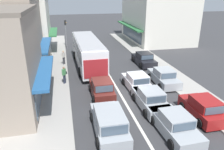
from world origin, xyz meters
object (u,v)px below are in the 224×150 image
object	(u,v)px
city_bus	(88,51)
sedan_queue_gap_filler	(151,100)
sedan_behind_bus_mid	(137,83)
wagon_behind_bus_near	(109,122)
sedan_adjacent_lane_trail	(175,125)
traffic_light_downstreet	(66,29)
hatchback_queue_far_back	(102,89)
pedestrian_with_handbag_near	(64,74)
parked_hatchback_kerb_front	(203,108)
parked_sedan_kerb_third	(144,59)
pedestrian_browsing_midblock	(64,57)
parked_sedan_kerb_second	(164,77)

from	to	relation	value
city_bus	sedan_queue_gap_filler	xyz separation A→B (m)	(3.44, -10.62, -1.22)
sedan_behind_bus_mid	wagon_behind_bus_near	distance (m)	6.80
sedan_behind_bus_mid	sedan_adjacent_lane_trail	size ratio (longest dim) A/B	1.00
wagon_behind_bus_near	traffic_light_downstreet	distance (m)	22.61
wagon_behind_bus_near	sedan_queue_gap_filler	world-z (taller)	wagon_behind_bus_near
hatchback_queue_far_back	pedestrian_with_handbag_near	bearing A→B (deg)	132.39
city_bus	pedestrian_with_handbag_near	xyz separation A→B (m)	(-2.75, -4.78, -0.81)
sedan_behind_bus_mid	sedan_adjacent_lane_trail	bearing A→B (deg)	-88.96
traffic_light_downstreet	sedan_behind_bus_mid	bearing A→B (deg)	-71.32
parked_hatchback_kerb_front	sedan_queue_gap_filler	bearing A→B (deg)	144.81
wagon_behind_bus_near	parked_sedan_kerb_third	distance (m)	13.95
sedan_adjacent_lane_trail	pedestrian_browsing_midblock	distance (m)	16.30
hatchback_queue_far_back	pedestrian_browsing_midblock	size ratio (longest dim) A/B	2.27
hatchback_queue_far_back	pedestrian_with_handbag_near	distance (m)	4.39
wagon_behind_bus_near	parked_sedan_kerb_second	xyz separation A→B (m)	(6.58, 6.38, -0.08)
wagon_behind_bus_near	parked_sedan_kerb_second	distance (m)	9.17
sedan_queue_gap_filler	traffic_light_downstreet	xyz separation A→B (m)	(-5.60, 20.05, 2.19)
pedestrian_browsing_midblock	sedan_adjacent_lane_trail	bearing A→B (deg)	-67.09
parked_sedan_kerb_second	traffic_light_downstreet	world-z (taller)	traffic_light_downstreet
wagon_behind_bus_near	parked_hatchback_kerb_front	size ratio (longest dim) A/B	1.21
pedestrian_browsing_midblock	city_bus	bearing A→B (deg)	-20.69
sedan_behind_bus_mid	traffic_light_downstreet	world-z (taller)	traffic_light_downstreet
parked_hatchback_kerb_front	pedestrian_with_handbag_near	bearing A→B (deg)	139.11
wagon_behind_bus_near	hatchback_queue_far_back	bearing A→B (deg)	85.12
hatchback_queue_far_back	sedan_behind_bus_mid	distance (m)	3.38
parked_sedan_kerb_second	pedestrian_browsing_midblock	world-z (taller)	pedestrian_browsing_midblock
sedan_behind_bus_mid	sedan_adjacent_lane_trail	world-z (taller)	same
sedan_behind_bus_mid	parked_sedan_kerb_second	xyz separation A→B (m)	(2.84, 0.70, 0.00)
city_bus	parked_sedan_kerb_third	world-z (taller)	city_bus
sedan_adjacent_lane_trail	pedestrian_with_handbag_near	xyz separation A→B (m)	(-6.38, 9.20, 0.40)
city_bus	wagon_behind_bus_near	distance (m)	13.05
parked_sedan_kerb_third	sedan_behind_bus_mid	bearing A→B (deg)	-114.95
city_bus	hatchback_queue_far_back	size ratio (longest dim) A/B	2.95
pedestrian_browsing_midblock	sedan_behind_bus_mid	bearing A→B (deg)	-53.30
sedan_behind_bus_mid	sedan_queue_gap_filler	xyz separation A→B (m)	(-0.07, -3.29, 0.00)
parked_sedan_kerb_second	hatchback_queue_far_back	bearing A→B (deg)	-167.24
sedan_adjacent_lane_trail	parked_hatchback_kerb_front	size ratio (longest dim) A/B	1.14
wagon_behind_bus_near	parked_hatchback_kerb_front	bearing A→B (deg)	2.67
hatchback_queue_far_back	parked_hatchback_kerb_front	distance (m)	7.76
parked_hatchback_kerb_front	parked_sedan_kerb_third	distance (m)	11.89
wagon_behind_bus_near	parked_sedan_kerb_third	size ratio (longest dim) A/B	1.07
hatchback_queue_far_back	sedan_queue_gap_filler	distance (m)	4.16
sedan_behind_bus_mid	traffic_light_downstreet	bearing A→B (deg)	108.68
parked_sedan_kerb_second	pedestrian_with_handbag_near	distance (m)	9.29
parked_sedan_kerb_second	pedestrian_browsing_midblock	bearing A→B (deg)	139.86
sedan_queue_gap_filler	parked_sedan_kerb_third	bearing A→B (deg)	72.48
parked_sedan_kerb_third	parked_hatchback_kerb_front	bearing A→B (deg)	-90.73
city_bus	sedan_behind_bus_mid	size ratio (longest dim) A/B	2.57
city_bus	parked_sedan_kerb_second	size ratio (longest dim) A/B	2.58
city_bus	sedan_behind_bus_mid	distance (m)	8.21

